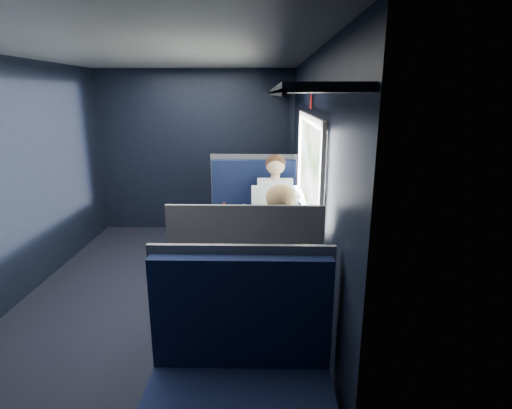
{
  "coord_description": "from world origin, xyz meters",
  "views": [
    {
      "loc": [
        0.97,
        -3.62,
        1.95
      ],
      "look_at": [
        0.9,
        0.0,
        0.95
      ],
      "focal_mm": 28.0,
      "sensor_mm": 36.0,
      "label": 1
    }
  ],
  "objects_px": {
    "table": "(270,233)",
    "bottle_small": "(295,206)",
    "seat_row_back": "(240,388)",
    "woman": "(280,256)",
    "seat_row_front": "(255,207)",
    "laptop": "(298,218)",
    "cup": "(286,209)",
    "man": "(275,208)",
    "seat_bay_near": "(252,228)",
    "seat_bay_far": "(247,302)"
  },
  "relations": [
    {
      "from": "seat_row_back",
      "to": "woman",
      "type": "height_order",
      "value": "woman"
    },
    {
      "from": "seat_bay_far",
      "to": "woman",
      "type": "distance_m",
      "value": 0.43
    },
    {
      "from": "seat_bay_far",
      "to": "cup",
      "type": "distance_m",
      "value": 1.38
    },
    {
      "from": "seat_row_back",
      "to": "woman",
      "type": "xyz_separation_m",
      "value": [
        0.25,
        1.09,
        0.32
      ]
    },
    {
      "from": "woman",
      "to": "cup",
      "type": "height_order",
      "value": "woman"
    },
    {
      "from": "bottle_small",
      "to": "seat_row_front",
      "type": "bearing_deg",
      "value": 107.3
    },
    {
      "from": "table",
      "to": "man",
      "type": "bearing_deg",
      "value": 84.48
    },
    {
      "from": "table",
      "to": "seat_bay_far",
      "type": "distance_m",
      "value": 0.93
    },
    {
      "from": "woman",
      "to": "laptop",
      "type": "bearing_deg",
      "value": 75.26
    },
    {
      "from": "seat_row_back",
      "to": "woman",
      "type": "relative_size",
      "value": 0.88
    },
    {
      "from": "seat_row_back",
      "to": "seat_bay_near",
      "type": "bearing_deg",
      "value": 90.33
    },
    {
      "from": "seat_row_front",
      "to": "laptop",
      "type": "relative_size",
      "value": 3.86
    },
    {
      "from": "cup",
      "to": "seat_row_back",
      "type": "bearing_deg",
      "value": -99.13
    },
    {
      "from": "seat_row_front",
      "to": "cup",
      "type": "xyz_separation_m",
      "value": [
        0.35,
        -1.39,
        0.38
      ]
    },
    {
      "from": "table",
      "to": "seat_row_back",
      "type": "distance_m",
      "value": 1.82
    },
    {
      "from": "seat_bay_near",
      "to": "seat_row_back",
      "type": "bearing_deg",
      "value": -89.67
    },
    {
      "from": "seat_row_front",
      "to": "woman",
      "type": "bearing_deg",
      "value": -84.3
    },
    {
      "from": "seat_row_front",
      "to": "seat_row_back",
      "type": "xyz_separation_m",
      "value": [
        0.0,
        -3.59,
        0.0
      ]
    },
    {
      "from": "seat_row_front",
      "to": "cup",
      "type": "height_order",
      "value": "seat_row_front"
    },
    {
      "from": "man",
      "to": "bottle_small",
      "type": "height_order",
      "value": "man"
    },
    {
      "from": "seat_bay_near",
      "to": "man",
      "type": "height_order",
      "value": "man"
    },
    {
      "from": "seat_row_front",
      "to": "bottle_small",
      "type": "distance_m",
      "value": 1.56
    },
    {
      "from": "bottle_small",
      "to": "seat_bay_near",
      "type": "bearing_deg",
      "value": 132.54
    },
    {
      "from": "bottle_small",
      "to": "cup",
      "type": "bearing_deg",
      "value": 152.76
    },
    {
      "from": "cup",
      "to": "bottle_small",
      "type": "bearing_deg",
      "value": -27.24
    },
    {
      "from": "seat_bay_far",
      "to": "woman",
      "type": "height_order",
      "value": "woman"
    },
    {
      "from": "seat_bay_near",
      "to": "laptop",
      "type": "distance_m",
      "value": 1.0
    },
    {
      "from": "seat_bay_far",
      "to": "bottle_small",
      "type": "distance_m",
      "value": 1.38
    },
    {
      "from": "woman",
      "to": "laptop",
      "type": "height_order",
      "value": "woman"
    },
    {
      "from": "seat_row_front",
      "to": "laptop",
      "type": "distance_m",
      "value": 1.82
    },
    {
      "from": "seat_row_back",
      "to": "cup",
      "type": "distance_m",
      "value": 2.27
    },
    {
      "from": "seat_row_front",
      "to": "bottle_small",
      "type": "xyz_separation_m",
      "value": [
        0.45,
        -1.43,
        0.42
      ]
    },
    {
      "from": "laptop",
      "to": "cup",
      "type": "bearing_deg",
      "value": 106.64
    },
    {
      "from": "woman",
      "to": "bottle_small",
      "type": "bearing_deg",
      "value": 79.62
    },
    {
      "from": "seat_row_back",
      "to": "cup",
      "type": "relative_size",
      "value": 12.13
    },
    {
      "from": "cup",
      "to": "table",
      "type": "bearing_deg",
      "value": -112.73
    },
    {
      "from": "seat_row_front",
      "to": "seat_bay_near",
      "type": "bearing_deg",
      "value": -90.94
    },
    {
      "from": "seat_bay_far",
      "to": "cup",
      "type": "bearing_deg",
      "value": 74.58
    },
    {
      "from": "seat_row_back",
      "to": "laptop",
      "type": "xyz_separation_m",
      "value": [
        0.46,
        1.87,
        0.39
      ]
    },
    {
      "from": "man",
      "to": "laptop",
      "type": "distance_m",
      "value": 0.66
    },
    {
      "from": "bottle_small",
      "to": "cup",
      "type": "xyz_separation_m",
      "value": [
        -0.09,
        0.05,
        -0.05
      ]
    },
    {
      "from": "seat_bay_far",
      "to": "seat_row_back",
      "type": "height_order",
      "value": "seat_bay_far"
    },
    {
      "from": "seat_row_back",
      "to": "cup",
      "type": "xyz_separation_m",
      "value": [
        0.35,
        2.21,
        0.38
      ]
    },
    {
      "from": "table",
      "to": "seat_bay_far",
      "type": "xyz_separation_m",
      "value": [
        -0.18,
        -0.87,
        -0.25
      ]
    },
    {
      "from": "seat_row_back",
      "to": "man",
      "type": "xyz_separation_m",
      "value": [
        0.25,
        2.5,
        0.31
      ]
    },
    {
      "from": "bottle_small",
      "to": "seat_bay_far",
      "type": "bearing_deg",
      "value": -109.81
    },
    {
      "from": "woman",
      "to": "cup",
      "type": "relative_size",
      "value": 13.82
    },
    {
      "from": "seat_bay_near",
      "to": "seat_row_front",
      "type": "relative_size",
      "value": 1.09
    },
    {
      "from": "table",
      "to": "bottle_small",
      "type": "relative_size",
      "value": 4.75
    },
    {
      "from": "woman",
      "to": "laptop",
      "type": "distance_m",
      "value": 0.81
    }
  ]
}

